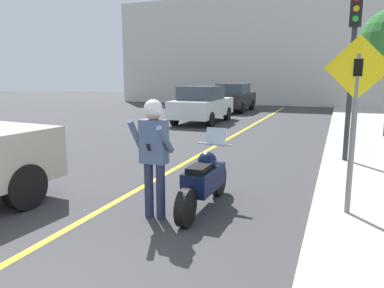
# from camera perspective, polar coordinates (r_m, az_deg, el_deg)

# --- Properties ---
(road_center_line) EXTENTS (0.12, 36.00, 0.01)m
(road_center_line) POSITION_cam_1_polar(r_m,az_deg,el_deg) (8.96, -2.24, -3.56)
(road_center_line) COLOR yellow
(road_center_line) RESTS_ON ground
(building_backdrop) EXTENTS (28.00, 1.20, 7.83)m
(building_backdrop) POSITION_cam_1_polar(r_m,az_deg,el_deg) (28.16, 15.99, 13.60)
(building_backdrop) COLOR beige
(building_backdrop) RESTS_ON ground
(motorcycle) EXTENTS (0.62, 2.14, 1.27)m
(motorcycle) POSITION_cam_1_polar(r_m,az_deg,el_deg) (6.13, 1.88, -5.50)
(motorcycle) COLOR black
(motorcycle) RESTS_ON ground
(person_biker) EXTENTS (0.59, 0.49, 1.82)m
(person_biker) POSITION_cam_1_polar(r_m,az_deg,el_deg) (5.63, -5.86, -0.24)
(person_biker) COLOR #282D4C
(person_biker) RESTS_ON ground
(crossing_sign) EXTENTS (0.91, 0.08, 2.59)m
(crossing_sign) POSITION_cam_1_polar(r_m,az_deg,el_deg) (5.86, 23.57, 4.93)
(crossing_sign) COLOR slate
(crossing_sign) RESTS_ON sidewalk_curb
(traffic_light) EXTENTS (0.26, 0.30, 3.88)m
(traffic_light) POSITION_cam_1_polar(r_m,az_deg,el_deg) (9.65, 23.37, 13.51)
(traffic_light) COLOR #2D2D30
(traffic_light) RESTS_ON sidewalk_curb
(parked_car_white) EXTENTS (1.88, 4.20, 1.68)m
(parked_car_white) POSITION_cam_1_polar(r_m,az_deg,el_deg) (17.31, 1.53, 6.08)
(parked_car_white) COLOR black
(parked_car_white) RESTS_ON ground
(parked_car_black) EXTENTS (1.88, 4.20, 1.68)m
(parked_car_black) POSITION_cam_1_polar(r_m,az_deg,el_deg) (22.95, 6.37, 7.10)
(parked_car_black) COLOR black
(parked_car_black) RESTS_ON ground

